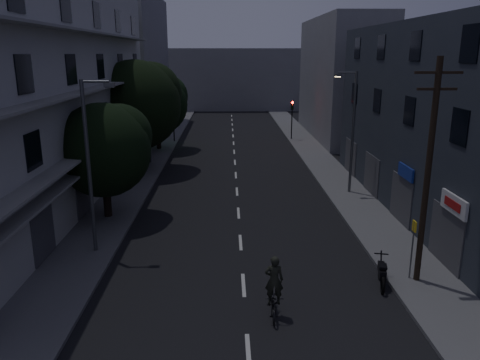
{
  "coord_description": "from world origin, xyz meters",
  "views": [
    {
      "loc": [
        -0.6,
        -10.96,
        9.24
      ],
      "look_at": [
        0.0,
        12.0,
        3.0
      ],
      "focal_mm": 35.0,
      "sensor_mm": 36.0,
      "label": 1
    }
  ],
  "objects_px": {
    "bus_stop_sign": "(413,239)",
    "motorcycle": "(382,274)",
    "cyclist": "(274,296)",
    "utility_pole": "(428,169)"
  },
  "relations": [
    {
      "from": "bus_stop_sign",
      "to": "motorcycle",
      "type": "height_order",
      "value": "bus_stop_sign"
    },
    {
      "from": "motorcycle",
      "to": "cyclist",
      "type": "distance_m",
      "value": 5.14
    },
    {
      "from": "cyclist",
      "to": "motorcycle",
      "type": "bearing_deg",
      "value": 27.97
    },
    {
      "from": "utility_pole",
      "to": "bus_stop_sign",
      "type": "distance_m",
      "value": 2.99
    },
    {
      "from": "utility_pole",
      "to": "cyclist",
      "type": "distance_m",
      "value": 7.77
    },
    {
      "from": "utility_pole",
      "to": "cyclist",
      "type": "bearing_deg",
      "value": -159.27
    },
    {
      "from": "motorcycle",
      "to": "cyclist",
      "type": "xyz_separation_m",
      "value": [
        -4.65,
        -2.16,
        0.28
      ]
    },
    {
      "from": "bus_stop_sign",
      "to": "cyclist",
      "type": "distance_m",
      "value": 6.53
    },
    {
      "from": "utility_pole",
      "to": "cyclist",
      "type": "height_order",
      "value": "utility_pole"
    },
    {
      "from": "bus_stop_sign",
      "to": "motorcycle",
      "type": "xyz_separation_m",
      "value": [
        -1.29,
        -0.32,
        -1.38
      ]
    }
  ]
}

